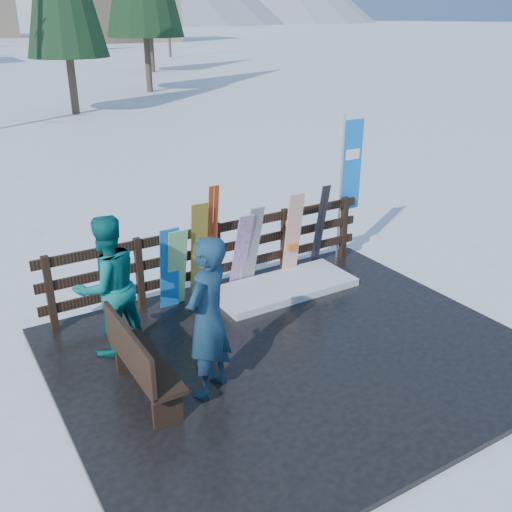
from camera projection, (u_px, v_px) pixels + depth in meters
ground at (294, 356)px, 7.64m from camera, size 700.00×700.00×0.00m
deck at (295, 354)px, 7.62m from camera, size 6.00×5.00×0.08m
fence at (217, 252)px, 9.08m from camera, size 5.60×0.10×1.15m
snow_patch at (284, 287)px, 9.27m from camera, size 2.33×1.00×0.12m
bench at (139, 360)px, 6.49m from camera, size 0.41×1.50×0.97m
snowboard_0 at (169, 269)px, 8.48m from camera, size 0.30×0.21×1.32m
snowboard_1 at (177, 268)px, 8.54m from camera, size 0.30×0.30×1.28m
snowboard_2 at (199, 253)px, 8.65m from camera, size 0.26×0.23×1.62m
snowboard_3 at (241, 252)px, 9.06m from camera, size 0.25×0.42×1.34m
snowboard_4 at (252, 247)px, 9.14m from camera, size 0.26×0.39×1.42m
snowboard_5 at (293, 236)px, 9.51m from camera, size 0.29×0.22×1.49m
ski_pair_a at (212, 241)px, 8.79m from camera, size 0.16×0.27×1.84m
ski_pair_b at (320, 227)px, 9.85m from camera, size 0.17×0.30×1.53m
rental_flag at (349, 171)px, 10.03m from camera, size 0.45×0.04×2.60m
person_front at (208, 318)px, 6.44m from camera, size 0.86×0.78×1.96m
person_back at (108, 286)px, 7.28m from camera, size 1.04×0.88×1.89m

